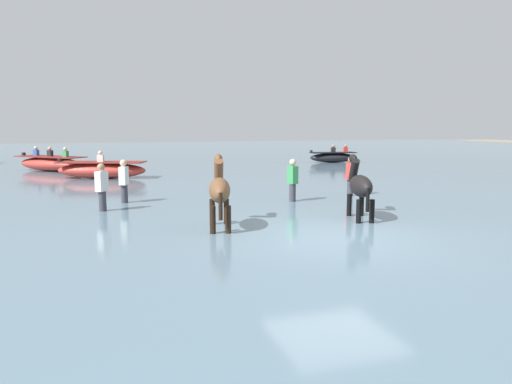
{
  "coord_description": "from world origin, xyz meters",
  "views": [
    {
      "loc": [
        -4.49,
        -8.82,
        2.67
      ],
      "look_at": [
        -0.6,
        3.58,
        0.84
      ],
      "focal_mm": 33.76,
      "sensor_mm": 36.0,
      "label": 1
    }
  ],
  "objects": [
    {
      "name": "ground_plane",
      "position": [
        0.0,
        0.0,
        0.0
      ],
      "size": [
        120.0,
        120.0,
        0.0
      ],
      "primitive_type": "plane",
      "color": "#84755B"
    },
    {
      "name": "water_surface",
      "position": [
        0.0,
        10.0,
        0.17
      ],
      "size": [
        90.0,
        90.0,
        0.34
      ],
      "primitive_type": "cube",
      "color": "slate",
      "rests_on": "ground"
    },
    {
      "name": "horse_lead_bay",
      "position": [
        -2.07,
        1.65,
        1.16
      ],
      "size": [
        0.74,
        1.82,
        1.97
      ],
      "color": "brown",
      "rests_on": "ground"
    },
    {
      "name": "horse_trailing_black",
      "position": [
        1.49,
        1.65,
        1.12
      ],
      "size": [
        0.78,
        1.75,
        1.9
      ],
      "color": "black",
      "rests_on": "ground"
    },
    {
      "name": "boat_near_port",
      "position": [
        -4.67,
        13.08,
        0.7
      ],
      "size": [
        4.04,
        2.42,
        1.2
      ],
      "color": "#BC382D",
      "rests_on": "water_surface"
    },
    {
      "name": "boat_mid_channel",
      "position": [
        -7.13,
        17.32,
        0.71
      ],
      "size": [
        3.79,
        3.63,
        1.22
      ],
      "color": "#BC382D",
      "rests_on": "water_surface"
    },
    {
      "name": "boat_far_offshore",
      "position": [
        8.91,
        18.05,
        0.65
      ],
      "size": [
        3.0,
        1.43,
        1.1
      ],
      "color": "black",
      "rests_on": "water_surface"
    },
    {
      "name": "person_onlooker_right",
      "position": [
        3.15,
        5.2,
        0.87
      ],
      "size": [
        0.37,
        0.36,
        1.63
      ],
      "color": "#383842",
      "rests_on": "ground"
    },
    {
      "name": "person_wading_close",
      "position": [
        0.91,
        4.69,
        0.87
      ],
      "size": [
        0.27,
        0.36,
        1.63
      ],
      "color": "#383842",
      "rests_on": "ground"
    },
    {
      "name": "person_onlooker_left",
      "position": [
        -4.62,
        4.68,
        0.87
      ],
      "size": [
        0.36,
        0.37,
        1.63
      ],
      "color": "#383842",
      "rests_on": "ground"
    },
    {
      "name": "person_spectator_far",
      "position": [
        -4.0,
        5.94,
        0.87
      ],
      "size": [
        0.31,
        0.37,
        1.63
      ],
      "color": "#383842",
      "rests_on": "ground"
    }
  ]
}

